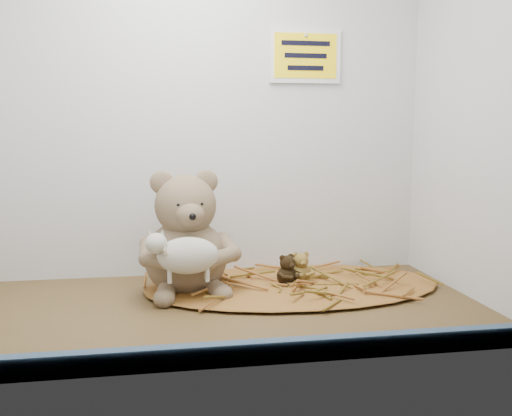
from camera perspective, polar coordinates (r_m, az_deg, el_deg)
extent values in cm
cube|color=#3F2D15|center=(119.17, -6.02, -10.07)|extent=(120.00, 60.00, 0.40)
cube|color=silver|center=(143.72, -7.06, 11.12)|extent=(120.00, 0.40, 90.00)
cube|color=silver|center=(131.83, 21.22, 10.98)|extent=(0.40, 60.00, 90.00)
cube|color=#324860|center=(91.53, -4.82, -14.47)|extent=(119.28, 2.20, 3.60)
ellipsoid|color=brown|center=(134.52, 3.79, -7.67)|extent=(69.38, 40.29, 1.34)
cube|color=yellow|center=(148.55, 4.93, 14.91)|extent=(16.00, 1.20, 11.00)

